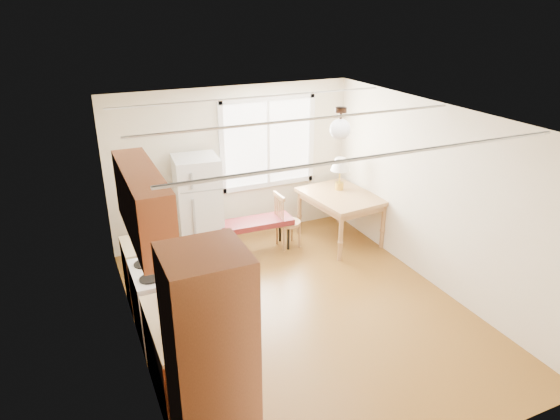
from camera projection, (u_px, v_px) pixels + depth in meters
room_shell at (303, 222)px, 5.94m from camera, size 4.60×5.60×2.62m
kitchen_run at (175, 313)px, 4.91m from camera, size 0.65×3.40×2.20m
window_unit at (268, 143)px, 8.13m from camera, size 1.64×0.05×1.51m
pendant_light at (340, 128)px, 6.15m from camera, size 0.26×0.26×0.40m
refrigerator at (199, 207)px, 7.59m from camera, size 0.71×0.71×1.58m
bench at (256, 224)px, 7.79m from camera, size 1.16×0.46×0.53m
dining_table at (341, 200)px, 8.06m from camera, size 1.11×1.40×0.81m
chair at (283, 217)px, 7.90m from camera, size 0.40×0.40×0.91m
table_lamp at (340, 167)px, 8.08m from camera, size 0.31×0.31×0.54m
coffee_maker at (180, 313)px, 4.58m from camera, size 0.24×0.29×0.37m
kettle at (167, 290)px, 5.05m from camera, size 0.10×0.10×0.20m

